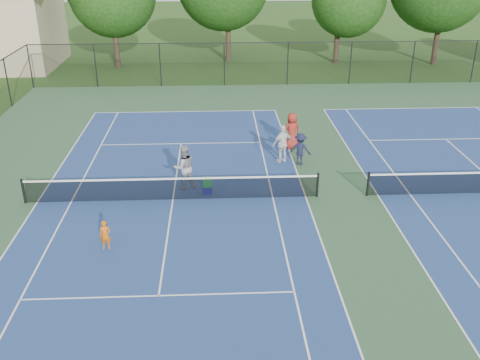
{
  "coord_description": "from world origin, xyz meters",
  "views": [
    {
      "loc": [
        -5.17,
        -19.63,
        9.96
      ],
      "look_at": [
        -4.29,
        -1.0,
        1.3
      ],
      "focal_mm": 40.0,
      "sensor_mm": 36.0,
      "label": 1
    }
  ],
  "objects_px": {
    "bystander_c": "(292,131)",
    "ball_crate": "(207,190)",
    "ball_hopper": "(207,182)",
    "instructor": "(184,167)",
    "bystander_a": "(283,144)",
    "bystander_b": "(300,149)",
    "child_player": "(105,235)"
  },
  "relations": [
    {
      "from": "bystander_c",
      "to": "ball_crate",
      "type": "distance_m",
      "value": 6.57
    },
    {
      "from": "bystander_c",
      "to": "ball_hopper",
      "type": "relative_size",
      "value": 4.71
    },
    {
      "from": "bystander_c",
      "to": "ball_hopper",
      "type": "bearing_deg",
      "value": 27.9
    },
    {
      "from": "instructor",
      "to": "bystander_a",
      "type": "distance_m",
      "value": 5.25
    },
    {
      "from": "instructor",
      "to": "bystander_b",
      "type": "xyz_separation_m",
      "value": [
        5.3,
        2.33,
        -0.2
      ]
    },
    {
      "from": "bystander_b",
      "to": "ball_hopper",
      "type": "bearing_deg",
      "value": 53.43
    },
    {
      "from": "bystander_c",
      "to": "ball_hopper",
      "type": "height_order",
      "value": "bystander_c"
    },
    {
      "from": "child_player",
      "to": "ball_crate",
      "type": "bearing_deg",
      "value": 49.64
    },
    {
      "from": "child_player",
      "to": "ball_crate",
      "type": "height_order",
      "value": "child_player"
    },
    {
      "from": "instructor",
      "to": "bystander_b",
      "type": "bearing_deg",
      "value": -178.31
    },
    {
      "from": "bystander_a",
      "to": "bystander_b",
      "type": "relative_size",
      "value": 1.19
    },
    {
      "from": "ball_crate",
      "to": "ball_hopper",
      "type": "bearing_deg",
      "value": 0.0
    },
    {
      "from": "instructor",
      "to": "ball_hopper",
      "type": "bearing_deg",
      "value": 129.44
    },
    {
      "from": "child_player",
      "to": "bystander_b",
      "type": "xyz_separation_m",
      "value": [
        7.79,
        7.04,
        0.24
      ]
    },
    {
      "from": "bystander_a",
      "to": "ball_hopper",
      "type": "height_order",
      "value": "bystander_a"
    },
    {
      "from": "instructor",
      "to": "ball_crate",
      "type": "bearing_deg",
      "value": 129.44
    },
    {
      "from": "ball_crate",
      "to": "bystander_a",
      "type": "bearing_deg",
      "value": 42.25
    },
    {
      "from": "ball_crate",
      "to": "ball_hopper",
      "type": "distance_m",
      "value": 0.35
    },
    {
      "from": "bystander_a",
      "to": "bystander_c",
      "type": "bearing_deg",
      "value": -134.18
    },
    {
      "from": "instructor",
      "to": "bystander_c",
      "type": "distance_m",
      "value": 6.84
    },
    {
      "from": "child_player",
      "to": "bystander_a",
      "type": "height_order",
      "value": "bystander_a"
    },
    {
      "from": "bystander_a",
      "to": "bystander_b",
      "type": "distance_m",
      "value": 0.87
    },
    {
      "from": "child_player",
      "to": "instructor",
      "type": "distance_m",
      "value": 5.35
    },
    {
      "from": "bystander_a",
      "to": "bystander_b",
      "type": "bearing_deg",
      "value": 132.46
    },
    {
      "from": "child_player",
      "to": "bystander_a",
      "type": "xyz_separation_m",
      "value": [
        7.0,
        7.39,
        0.38
      ]
    },
    {
      "from": "child_player",
      "to": "bystander_c",
      "type": "bearing_deg",
      "value": 49.35
    },
    {
      "from": "child_player",
      "to": "instructor",
      "type": "xyz_separation_m",
      "value": [
        2.49,
        4.71,
        0.44
      ]
    },
    {
      "from": "bystander_a",
      "to": "bystander_c",
      "type": "height_order",
      "value": "bystander_c"
    },
    {
      "from": "ball_crate",
      "to": "ball_hopper",
      "type": "xyz_separation_m",
      "value": [
        0.0,
        0.0,
        0.35
      ]
    },
    {
      "from": "instructor",
      "to": "bystander_a",
      "type": "xyz_separation_m",
      "value": [
        4.51,
        2.68,
        -0.06
      ]
    },
    {
      "from": "ball_crate",
      "to": "ball_hopper",
      "type": "relative_size",
      "value": 0.96
    },
    {
      "from": "bystander_a",
      "to": "bystander_c",
      "type": "distance_m",
      "value": 1.9
    }
  ]
}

